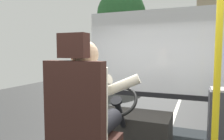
{
  "coord_description": "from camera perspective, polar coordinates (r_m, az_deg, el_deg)",
  "views": [
    {
      "loc": [
        0.61,
        -1.97,
        1.98
      ],
      "look_at": [
        -0.58,
        0.98,
        1.71
      ],
      "focal_mm": 33.9,
      "sensor_mm": 36.0,
      "label": 1
    }
  ],
  "objects": [
    {
      "name": "bus_driver",
      "position": [
        1.8,
        -6.48,
        -8.86
      ],
      "size": [
        0.79,
        0.59,
        0.82
      ],
      "color": "black",
      "rests_on": "driver_seat"
    },
    {
      "name": "ground",
      "position": [
        10.97,
        18.49,
        -5.92
      ],
      "size": [
        18.0,
        44.0,
        0.06
      ],
      "color": "#343434"
    },
    {
      "name": "steering_console",
      "position": [
        3.02,
        4.72,
        -14.88
      ],
      "size": [
        1.1,
        1.02,
        0.84
      ],
      "color": "#282623",
      "rests_on": "bus_floor"
    },
    {
      "name": "handrail_pole",
      "position": [
        1.54,
        26.41,
        -3.92
      ],
      "size": [
        0.04,
        0.04,
        2.04
      ],
      "color": "yellow",
      "rests_on": "bus_floor"
    },
    {
      "name": "driver_seat",
      "position": [
        1.78,
        -8.14,
        -16.24
      ],
      "size": [
        0.48,
        0.48,
        1.38
      ],
      "color": "black",
      "rests_on": "bus_floor"
    },
    {
      "name": "windshield_panel",
      "position": [
        3.64,
        12.34,
        1.69
      ],
      "size": [
        2.5,
        0.08,
        1.48
      ],
      "color": "silver"
    },
    {
      "name": "fare_box",
      "position": [
        2.5,
        27.6,
        -14.47
      ],
      "size": [
        0.27,
        0.28,
        0.88
      ],
      "color": "#333338",
      "rests_on": "bus_floor"
    },
    {
      "name": "street_tree",
      "position": [
        14.47,
        2.52,
        14.61
      ],
      "size": [
        3.22,
        3.22,
        6.06
      ],
      "color": "#4C3828",
      "rests_on": "ground"
    }
  ]
}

